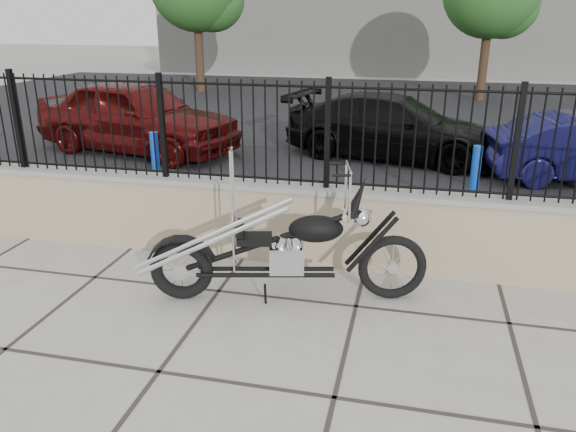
% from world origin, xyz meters
% --- Properties ---
extents(ground_plane, '(90.00, 90.00, 0.00)m').
position_xyz_m(ground_plane, '(0.00, 0.00, 0.00)').
color(ground_plane, '#99968E').
rests_on(ground_plane, ground).
extents(parking_lot, '(30.00, 30.00, 0.00)m').
position_xyz_m(parking_lot, '(0.00, 12.50, 0.00)').
color(parking_lot, black).
rests_on(parking_lot, ground).
extents(retaining_wall, '(14.00, 0.36, 0.96)m').
position_xyz_m(retaining_wall, '(0.00, 2.50, 0.48)').
color(retaining_wall, gray).
rests_on(retaining_wall, ground_plane).
extents(iron_fence, '(14.00, 0.08, 1.20)m').
position_xyz_m(iron_fence, '(0.00, 2.50, 1.56)').
color(iron_fence, black).
rests_on(iron_fence, retaining_wall).
extents(chopper_motorcycle, '(2.79, 1.09, 1.65)m').
position_xyz_m(chopper_motorcycle, '(0.71, 1.50, 0.83)').
color(chopper_motorcycle, black).
rests_on(chopper_motorcycle, ground_plane).
extents(car_red, '(4.84, 2.82, 1.55)m').
position_xyz_m(car_red, '(-3.88, 7.29, 0.77)').
color(car_red, '#480A0A').
rests_on(car_red, parking_lot).
extents(car_black, '(4.76, 2.76, 1.30)m').
position_xyz_m(car_black, '(1.51, 7.97, 0.65)').
color(car_black, black).
rests_on(car_black, parking_lot).
extents(bollard_a, '(0.15, 0.15, 1.10)m').
position_xyz_m(bollard_a, '(-2.05, 4.33, 0.55)').
color(bollard_a, '#0D2BCF').
rests_on(bollard_a, ground_plane).
extents(bollard_b, '(0.17, 0.17, 1.11)m').
position_xyz_m(bollard_b, '(2.83, 4.44, 0.55)').
color(bollard_b, '#0E2AD6').
rests_on(bollard_b, ground_plane).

